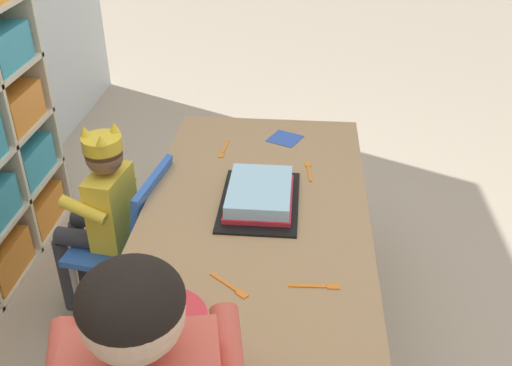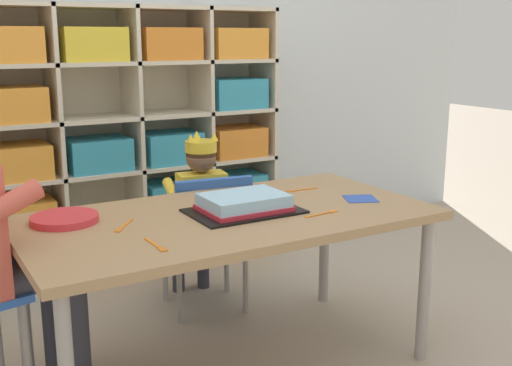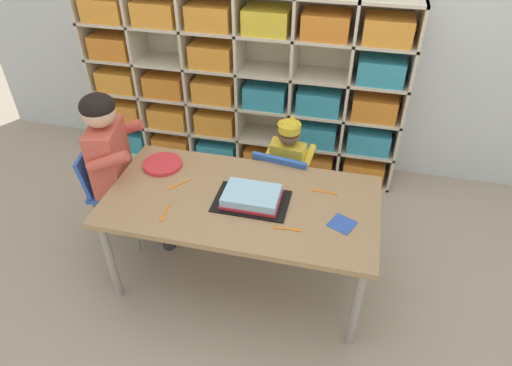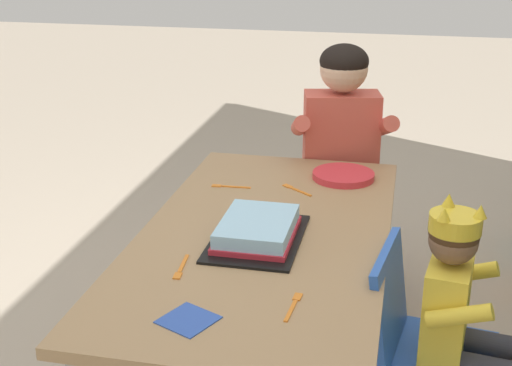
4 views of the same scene
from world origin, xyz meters
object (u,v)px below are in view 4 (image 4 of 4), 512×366
Objects in this scene: activity_table at (265,246)px; classroom_chair_adult_side at (337,188)px; fork_scattered_mid_table at (228,186)px; classroom_chair_blue at (417,340)px; fork_by_napkin at (181,268)px; birthday_cake_on_tray at (257,231)px; child_with_crown at (462,308)px; paper_plate_stack at (343,175)px; fork_near_child_seat at (294,305)px; adult_helper_seated at (342,146)px; fork_beside_plate_stack at (295,189)px.

classroom_chair_adult_side is (-0.89, 0.13, -0.13)m from activity_table.
activity_table is 0.41m from fork_scattered_mid_table.
classroom_chair_blue is 0.70m from fork_by_napkin.
classroom_chair_adult_side reaches higher than birthday_cake_on_tray.
child_with_crown reaches higher than paper_plate_stack.
fork_scattered_mid_table is (-0.51, -0.79, 0.10)m from child_with_crown.
fork_near_child_seat is at bearing 25.37° from birthday_cake_on_tray.
activity_table is at bearing 81.14° from classroom_chair_blue.
birthday_cake_on_tray is 0.45m from fork_scattered_mid_table.
fork_near_child_seat is (0.42, 0.16, 0.05)m from activity_table.
child_with_crown is 3.54× the size of paper_plate_stack.
classroom_chair_adult_side is at bearing -171.48° from paper_plate_stack.
adult_helper_seated is 0.56m from fork_scattered_mid_table.
fork_beside_plate_stack is (0.15, -0.15, -0.01)m from paper_plate_stack.
classroom_chair_blue is 4.49× the size of fork_scattered_mid_table.
classroom_chair_blue is 4.40× the size of fork_by_napkin.
classroom_chair_adult_side is at bearing -20.16° from fork_by_napkin.
adult_helper_seated is 0.86m from birthday_cake_on_tray.
birthday_cake_on_tray is at bearing -67.43° from fork_scattered_mid_table.
fork_scattered_mid_table reaches higher than activity_table.
fork_scattered_mid_table is (-0.35, -0.21, 0.05)m from activity_table.
child_with_crown is at bearing -89.26° from classroom_chair_blue.
activity_table is 6.37× the size of paper_plate_stack.
fork_beside_plate_stack is (0.51, -0.10, 0.18)m from classroom_chair_adult_side.
fork_scattered_mid_table is at bearing -134.43° from classroom_chair_adult_side.
classroom_chair_adult_side is 1.23m from fork_by_napkin.
classroom_chair_adult_side is (-1.05, -0.45, -0.07)m from child_with_crown.
activity_table is 10.21× the size of fork_scattered_mid_table.
fork_scattered_mid_table is at bearing -154.67° from birthday_cake_on_tray.
activity_table is 0.45m from fork_near_child_seat.
birthday_cake_on_tray is at bearing 88.00° from classroom_chair_blue.
fork_near_child_seat is (0.79, 0.13, 0.00)m from fork_beside_plate_stack.
activity_table is 0.90m from classroom_chair_adult_side.
fork_by_napkin is at bearing -106.73° from fork_near_child_seat.
classroom_chair_adult_side is at bearing 31.77° from child_with_crown.
classroom_chair_adult_side is 0.25m from adult_helper_seated.
child_with_crown is 0.51m from fork_near_child_seat.
classroom_chair_adult_side is at bearing 171.44° from activity_table.
classroom_chair_adult_side is 4.76× the size of fork_scattered_mid_table.
adult_helper_seated reaches higher than classroom_chair_adult_side.
fork_beside_plate_stack is at bearing -113.24° from classroom_chair_adult_side.
fork_near_child_seat is (0.77, 0.36, 0.00)m from fork_scattered_mid_table.
adult_helper_seated reaches higher than fork_by_napkin.
birthday_cake_on_tray is 0.40m from fork_near_child_seat.
adult_helper_seated is at bearing -175.46° from fork_near_child_seat.
activity_table is at bearing 169.48° from birthday_cake_on_tray.
child_with_crown is at bearing -86.03° from fork_by_napkin.
child_with_crown is at bearing -35.73° from fork_scattered_mid_table.
fork_near_child_seat is at bearing 138.73° from classroom_chair_blue.
birthday_cake_on_tray is 0.62m from paper_plate_stack.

